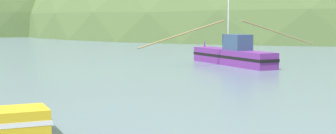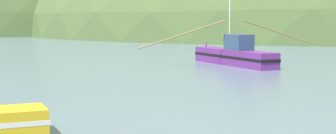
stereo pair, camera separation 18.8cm
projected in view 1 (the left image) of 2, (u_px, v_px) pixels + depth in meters
hill_mid_right at (5, 31)px, 161.67m from camera, size 135.91×108.73×83.42m
hill_far_right at (249, 30)px, 176.32m from camera, size 123.20×98.56×72.67m
fishing_boat_purple at (233, 55)px, 44.44m from camera, size 16.72×10.81×7.04m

